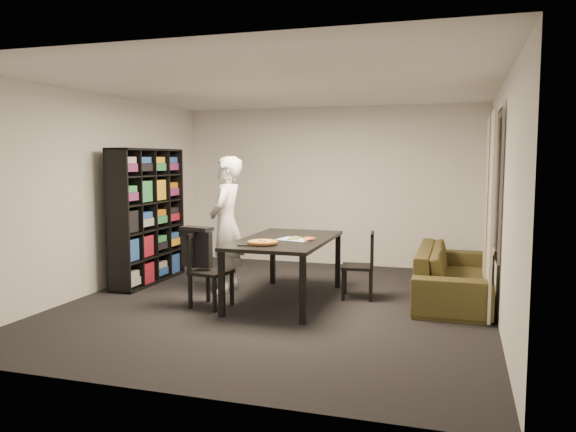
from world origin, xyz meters
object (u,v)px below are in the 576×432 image
(bookshelf, at_px, (148,216))
(sofa, at_px, (453,273))
(chair_left, at_px, (205,265))
(person, at_px, (226,224))
(chair_right, at_px, (364,261))
(pepperoni_pizza, at_px, (263,242))
(baking_tray, at_px, (256,244))
(dining_table, at_px, (286,244))

(bookshelf, xyz_separation_m, sofa, (4.17, 0.27, -0.63))
(chair_left, bearing_deg, person, 15.74)
(chair_left, xyz_separation_m, sofa, (2.82, 1.24, -0.18))
(chair_right, bearing_deg, chair_left, -69.53)
(bookshelf, relative_size, pepperoni_pizza, 5.43)
(baking_tray, distance_m, pepperoni_pizza, 0.09)
(dining_table, xyz_separation_m, person, (-0.90, 0.27, 0.18))
(bookshelf, xyz_separation_m, pepperoni_pizza, (2.08, -0.98, -0.14))
(chair_left, height_order, baking_tray, chair_left)
(bookshelf, distance_m, dining_table, 2.25)
(person, relative_size, baking_tray, 4.47)
(chair_right, bearing_deg, dining_table, -72.80)
(chair_right, bearing_deg, pepperoni_pizza, -54.50)
(chair_left, xyz_separation_m, baking_tray, (0.65, -0.01, 0.28))
(chair_left, relative_size, chair_right, 1.05)
(bookshelf, distance_m, chair_left, 1.72)
(chair_left, bearing_deg, baking_tray, -79.88)
(person, relative_size, sofa, 0.80)
(bookshelf, height_order, sofa, bookshelf)
(sofa, bearing_deg, baking_tray, 119.91)
(bookshelf, distance_m, baking_tray, 2.23)
(bookshelf, relative_size, chair_left, 2.15)
(bookshelf, bearing_deg, chair_left, -35.54)
(chair_right, bearing_deg, sofa, 98.08)
(pepperoni_pizza, bearing_deg, person, 134.78)
(bookshelf, relative_size, dining_table, 1.01)
(sofa, bearing_deg, person, 98.89)
(sofa, bearing_deg, pepperoni_pizza, 120.97)
(chair_right, bearing_deg, bookshelf, -98.21)
(person, height_order, pepperoni_pizza, person)
(chair_left, bearing_deg, dining_table, -47.29)
(chair_left, distance_m, sofa, 3.09)
(chair_right, relative_size, person, 0.47)
(pepperoni_pizza, bearing_deg, dining_table, 78.51)
(bookshelf, xyz_separation_m, dining_table, (2.19, -0.45, -0.24))
(chair_left, height_order, chair_right, chair_left)
(bookshelf, relative_size, chair_right, 2.25)
(chair_left, distance_m, person, 0.88)
(bookshelf, height_order, baking_tray, bookshelf)
(dining_table, distance_m, chair_left, 1.01)
(dining_table, relative_size, baking_tray, 4.69)
(chair_left, height_order, pepperoni_pizza, chair_left)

